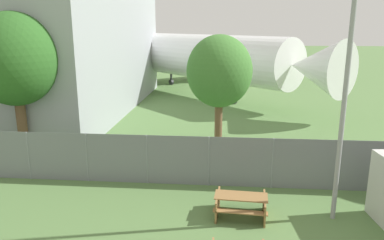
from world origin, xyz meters
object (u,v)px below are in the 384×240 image
(airplane, at_px, (159,53))
(tree_near_hangar, at_px, (15,60))
(picnic_bench_open_grass, at_px, (241,203))
(tree_behind_benches, at_px, (219,72))

(airplane, xyz_separation_m, tree_near_hangar, (-3.23, -21.21, 1.19))
(picnic_bench_open_grass, bearing_deg, tree_behind_benches, 98.17)
(picnic_bench_open_grass, height_order, tree_near_hangar, tree_near_hangar)
(picnic_bench_open_grass, distance_m, tree_behind_benches, 7.47)
(airplane, relative_size, tree_near_hangar, 4.40)
(picnic_bench_open_grass, relative_size, tree_near_hangar, 0.27)
(picnic_bench_open_grass, bearing_deg, airplane, 105.64)
(airplane, bearing_deg, tree_behind_benches, -27.48)
(picnic_bench_open_grass, xyz_separation_m, tree_near_hangar, (-10.65, 5.29, 4.33))
(airplane, xyz_separation_m, tree_behind_benches, (6.50, -20.10, 0.58))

